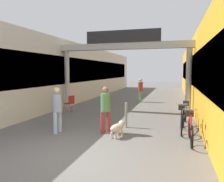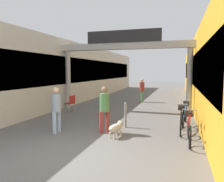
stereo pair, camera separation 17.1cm
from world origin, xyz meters
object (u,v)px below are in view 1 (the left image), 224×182
Objects in this scene: pedestrian_with_dog at (105,107)px; bollard_post_metal at (126,115)px; bicycle_red_nearest at (190,128)px; pedestrian_carrying_crate at (140,89)px; pedestrian_companion at (57,107)px; bicycle_blue_third at (185,113)px; cafe_chair_red_nearer at (70,102)px; bicycle_black_second at (181,119)px; dog_on_leash at (118,127)px.

pedestrian_with_dog is 1.16m from bollard_post_metal.
pedestrian_carrying_crate is at bearing 108.88° from bicycle_red_nearest.
pedestrian_with_dog is 1.67× the size of bollard_post_metal.
pedestrian_companion is at bearing -176.33° from bicycle_red_nearest.
pedestrian_companion is 5.16m from bicycle_blue_third.
bicycle_blue_third is at bearing -9.89° from cafe_chair_red_nearer.
pedestrian_companion is (-1.63, -0.49, -0.02)m from pedestrian_with_dog.
pedestrian_carrying_crate reaches higher than bicycle_blue_third.
bicycle_red_nearest and bicycle_blue_third have the same top height.
bicycle_black_second is (-0.24, 1.15, 0.00)m from bicycle_red_nearest.
bicycle_black_second is at bearing -21.66° from cafe_chair_red_nearer.
pedestrian_companion is 0.96× the size of bicycle_blue_third.
pedestrian_with_dog is at bearing -159.99° from bicycle_black_second.
pedestrian_companion is at bearing -69.62° from cafe_chair_red_nearer.
pedestrian_with_dog is 0.98× the size of bicycle_red_nearest.
bicycle_black_second is at bearing 0.46° from bollard_post_metal.
dog_on_leash is 1.32m from bollard_post_metal.
pedestrian_companion reaches higher than cafe_chair_red_nearer.
pedestrian_with_dog is 3.55m from bicycle_blue_third.
pedestrian_with_dog reaches higher than bicycle_red_nearest.
dog_on_leash is 2.44m from bicycle_black_second.
dog_on_leash is at bearing -131.11° from bicycle_blue_third.
pedestrian_with_dog is 4.37m from cafe_chair_red_nearer.
bicycle_red_nearest is at bearing -88.28° from bicycle_blue_third.
bicycle_black_second is (2.59, -7.11, -0.51)m from pedestrian_carrying_crate.
bollard_post_metal is at bearing -150.95° from bicycle_blue_third.
pedestrian_companion is at bearing -161.28° from bicycle_black_second.
bicycle_red_nearest is (2.28, 0.17, 0.11)m from dog_on_leash.
pedestrian_with_dog is 1.85× the size of cafe_chair_red_nearer.
bollard_post_metal reaches higher than bicycle_blue_third.
pedestrian_carrying_crate reaches higher than pedestrian_companion.
pedestrian_carrying_crate is at bearing 58.48° from cafe_chair_red_nearer.
pedestrian_companion is 1.83× the size of cafe_chair_red_nearer.
pedestrian_companion reaches higher than bicycle_black_second.
bollard_post_metal is (2.17, 1.42, -0.42)m from pedestrian_companion.
bicycle_black_second reaches higher than cafe_chair_red_nearer.
dog_on_leash is 3.37m from bicycle_blue_third.
bicycle_black_second is (2.60, 0.95, -0.50)m from pedestrian_with_dog.
pedestrian_companion reaches higher than dog_on_leash.
pedestrian_companion is 1.64× the size of bollard_post_metal.
bollard_post_metal reaches higher than bicycle_black_second.
cafe_chair_red_nearer is at bearing 110.38° from pedestrian_companion.
dog_on_leash is 0.75× the size of bollard_post_metal.
bollard_post_metal is (-2.22, -1.23, 0.07)m from bicycle_blue_third.
pedestrian_companion reaches higher than bollard_post_metal.
pedestrian_companion is 3.92m from cafe_chair_red_nearer.
bicycle_red_nearest reaches higher than cafe_chair_red_nearer.
pedestrian_with_dog reaches higher than bicycle_black_second.
bicycle_red_nearest is 2.37m from bicycle_blue_third.
dog_on_leash is 0.44× the size of bicycle_blue_third.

